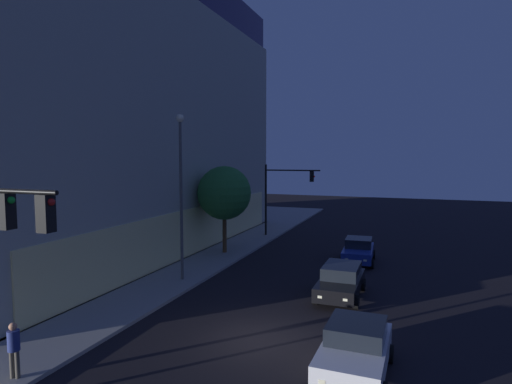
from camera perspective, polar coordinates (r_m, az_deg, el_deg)
The scene contains 9 objects.
ground_plane at distance 17.15m, azimuth 0.52°, elevation -19.37°, with size 120.00×120.00×0.00m, color black.
modern_building at distance 36.99m, azimuth -24.90°, elevation 9.56°, with size 32.36×23.69×20.89m.
traffic_light_far_corner at distance 36.44m, azimuth 3.64°, elevation 0.51°, with size 0.48×4.81×6.17m.
street_lamp_sidewalk at distance 23.63m, azimuth -10.09°, elevation 1.77°, with size 0.44×0.44×9.16m.
sidewalk_tree at distance 30.10m, azimuth -4.29°, elevation -0.14°, with size 3.83×3.83×6.20m.
pedestrian_waiting at distance 15.80m, azimuth -29.86°, elevation -17.48°, with size 0.36×0.36×1.77m.
car_white at distance 14.93m, azimuth 13.23°, elevation -19.87°, with size 4.20×2.31×1.62m.
car_black at distance 22.04m, azimuth 11.36°, elevation -11.62°, with size 4.53×2.15×1.57m.
car_blue at distance 29.15m, azimuth 13.63°, elevation -7.65°, with size 4.22×2.24×1.58m.
Camera 1 is at (-14.72, -5.28, 7.04)m, focal length 29.67 mm.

